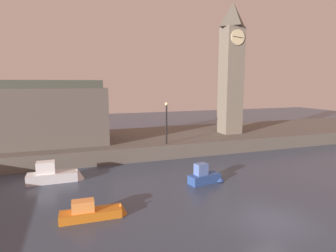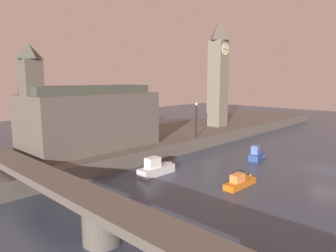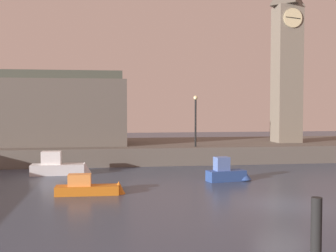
{
  "view_description": "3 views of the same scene",
  "coord_description": "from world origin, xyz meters",
  "px_view_note": "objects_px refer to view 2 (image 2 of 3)",
  "views": [
    {
      "loc": [
        -10.39,
        -12.01,
        7.73
      ],
      "look_at": [
        -1.41,
        14.07,
        3.49
      ],
      "focal_mm": 29.76,
      "sensor_mm": 36.0,
      "label": 1
    },
    {
      "loc": [
        -31.2,
        -8.62,
        8.71
      ],
      "look_at": [
        -4.77,
        16.49,
        3.12
      ],
      "focal_mm": 32.81,
      "sensor_mm": 36.0,
      "label": 2
    },
    {
      "loc": [
        -8.4,
        -19.52,
        4.82
      ],
      "look_at": [
        -3.62,
        14.97,
        3.27
      ],
      "focal_mm": 44.52,
      "sensor_mm": 36.0,
      "label": 3
    }
  ],
  "objects_px": {
    "boat_ferry_white": "(159,168)",
    "boat_tour_blue": "(257,155)",
    "parliament_hall": "(88,118)",
    "streetlamp": "(196,116)",
    "clock_tower": "(218,73)",
    "boat_patrol_orange": "(242,181)"
  },
  "relations": [
    {
      "from": "streetlamp",
      "to": "boat_tour_blue",
      "type": "height_order",
      "value": "streetlamp"
    },
    {
      "from": "clock_tower",
      "to": "boat_tour_blue",
      "type": "height_order",
      "value": "clock_tower"
    },
    {
      "from": "clock_tower",
      "to": "boat_patrol_orange",
      "type": "bearing_deg",
      "value": -140.24
    },
    {
      "from": "parliament_hall",
      "to": "clock_tower",
      "type": "bearing_deg",
      "value": -2.0
    },
    {
      "from": "boat_ferry_white",
      "to": "boat_tour_blue",
      "type": "relative_size",
      "value": 1.38
    },
    {
      "from": "clock_tower",
      "to": "boat_tour_blue",
      "type": "distance_m",
      "value": 17.26
    },
    {
      "from": "parliament_hall",
      "to": "boat_tour_blue",
      "type": "bearing_deg",
      "value": -42.91
    },
    {
      "from": "boat_ferry_white",
      "to": "clock_tower",
      "type": "bearing_deg",
      "value": 20.24
    },
    {
      "from": "clock_tower",
      "to": "parliament_hall",
      "type": "xyz_separation_m",
      "value": [
        -22.27,
        0.78,
        -4.94
      ]
    },
    {
      "from": "parliament_hall",
      "to": "boat_ferry_white",
      "type": "height_order",
      "value": "parliament_hall"
    },
    {
      "from": "boat_ferry_white",
      "to": "boat_patrol_orange",
      "type": "height_order",
      "value": "boat_ferry_white"
    },
    {
      "from": "boat_ferry_white",
      "to": "boat_tour_blue",
      "type": "bearing_deg",
      "value": -20.33
    },
    {
      "from": "boat_ferry_white",
      "to": "boat_tour_blue",
      "type": "xyz_separation_m",
      "value": [
        11.13,
        -4.13,
        -0.03
      ]
    },
    {
      "from": "boat_ferry_white",
      "to": "boat_patrol_orange",
      "type": "relative_size",
      "value": 1.1
    },
    {
      "from": "parliament_hall",
      "to": "boat_patrol_orange",
      "type": "bearing_deg",
      "value": -73.36
    },
    {
      "from": "clock_tower",
      "to": "parliament_hall",
      "type": "distance_m",
      "value": 22.82
    },
    {
      "from": "parliament_hall",
      "to": "boat_ferry_white",
      "type": "bearing_deg",
      "value": -75.45
    },
    {
      "from": "boat_tour_blue",
      "to": "clock_tower",
      "type": "bearing_deg",
      "value": 52.05
    },
    {
      "from": "boat_patrol_orange",
      "to": "boat_tour_blue",
      "type": "bearing_deg",
      "value": 19.94
    },
    {
      "from": "parliament_hall",
      "to": "boat_ferry_white",
      "type": "distance_m",
      "value": 9.45
    },
    {
      "from": "parliament_hall",
      "to": "streetlamp",
      "type": "relative_size",
      "value": 3.13
    },
    {
      "from": "parliament_hall",
      "to": "boat_patrol_orange",
      "type": "height_order",
      "value": "parliament_hall"
    }
  ]
}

